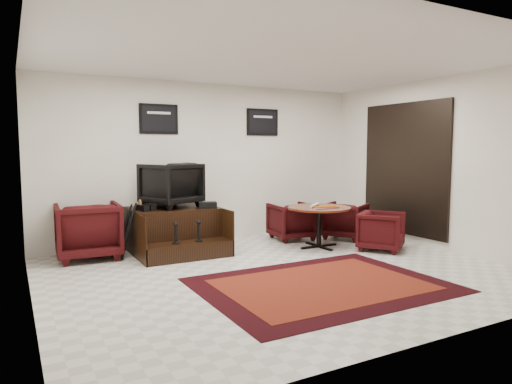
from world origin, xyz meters
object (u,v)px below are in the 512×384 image
shine_chair (171,182)px  armchair_side (88,228)px  table_chair_window (345,219)px  shine_podium (174,231)px  table_chair_back (292,219)px  table_chair_corner (381,229)px  meeting_table (319,212)px

shine_chair → armchair_side: shine_chair is taller
table_chair_window → shine_podium: bearing=49.8°
shine_podium → table_chair_back: table_chair_back is taller
shine_podium → shine_chair: size_ratio=1.75×
shine_chair → table_chair_back: 2.32m
shine_podium → table_chair_corner: shine_podium is taller
shine_podium → meeting_table: size_ratio=1.35×
shine_podium → table_chair_back: size_ratio=1.91×
shine_chair → table_chair_window: bearing=146.5°
shine_chair → table_chair_back: (2.19, -0.23, -0.74)m
shine_chair → armchair_side: (-1.30, 0.01, -0.64)m
shine_chair → meeting_table: shine_chair is taller
table_chair_window → armchair_side: bearing=50.4°
meeting_table → table_chair_back: (-0.03, 0.79, -0.23)m
table_chair_corner → armchair_side: bearing=122.0°
shine_podium → shine_chair: bearing=90.0°
shine_chair → meeting_table: bearing=133.6°
armchair_side → table_chair_window: bearing=174.5°
shine_podium → table_chair_back: bearing=-2.3°
shine_chair → table_chair_corner: 3.51m
meeting_table → table_chair_corner: size_ratio=1.51×
shine_chair → table_chair_corner: bearing=128.6°
armchair_side → table_chair_window: armchair_side is taller
meeting_table → table_chair_corner: bearing=-41.4°
table_chair_back → table_chair_window: table_chair_back is taller
meeting_table → table_chair_corner: table_chair_corner is taller
armchair_side → table_chair_corner: size_ratio=1.35×
meeting_table → table_chair_back: table_chair_back is taller
shine_chair → table_chair_back: shine_chair is taller
meeting_table → table_chair_back: 0.82m
table_chair_corner → shine_chair: bearing=114.2°
table_chair_corner → meeting_table: bearing=102.2°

